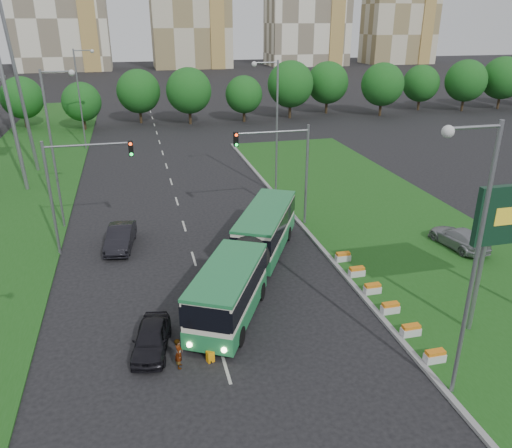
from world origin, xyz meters
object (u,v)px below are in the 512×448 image
object	(u,v)px
articulated_bus	(245,254)
car_left_far	(120,237)
traffic_mast_median	(287,161)
traffic_mast_left	(74,179)
car_left_near	(151,338)
shopping_trolley	(210,356)
car_median	(459,238)
pedestrian	(179,353)

from	to	relation	value
articulated_bus	car_left_far	xyz separation A→B (m)	(-7.63, 6.65, -0.91)
traffic_mast_median	traffic_mast_left	distance (m)	15.19
car_left_near	shopping_trolley	xyz separation A→B (m)	(2.66, -1.58, -0.41)
articulated_bus	shopping_trolley	world-z (taller)	articulated_bus
traffic_mast_left	car_median	distance (m)	26.98
pedestrian	shopping_trolley	size ratio (longest dim) A/B	2.69
traffic_mast_median	car_median	size ratio (longest dim) A/B	1.65
articulated_bus	car_left_far	distance (m)	10.16
car_left_far	car_median	world-z (taller)	car_left_far
traffic_mast_left	articulated_bus	world-z (taller)	traffic_mast_left
traffic_mast_median	shopping_trolley	bearing A→B (deg)	-118.85
car_left_far	traffic_mast_left	bearing A→B (deg)	-169.93
articulated_bus	pedestrian	size ratio (longest dim) A/B	10.81
articulated_bus	car_left_near	world-z (taller)	articulated_bus
car_median	shopping_trolley	bearing A→B (deg)	15.55
car_median	pedestrian	bearing A→B (deg)	14.16
articulated_bus	car_left_near	distance (m)	8.70
car_median	articulated_bus	bearing A→B (deg)	-5.56
traffic_mast_median	pedestrian	bearing A→B (deg)	-122.84
articulated_bus	car_left_near	bearing A→B (deg)	-107.22
articulated_bus	car_left_far	world-z (taller)	articulated_bus
traffic_mast_left	car_left_far	distance (m)	5.23
car_left_far	shopping_trolley	xyz separation A→B (m)	(4.19, -14.35, -0.51)
traffic_mast_left	car_left_far	bearing A→B (deg)	1.77
articulated_bus	car_median	xyz separation A→B (m)	(15.75, 0.67, -0.85)
traffic_mast_left	car_median	size ratio (longest dim) A/B	1.65
traffic_mast_median	car_left_far	world-z (taller)	traffic_mast_median
car_median	car_left_near	bearing A→B (deg)	9.24
shopping_trolley	pedestrian	bearing A→B (deg)	163.87
car_left_near	car_left_far	xyz separation A→B (m)	(-1.52, 12.76, 0.10)
traffic_mast_median	articulated_bus	distance (m)	9.76
shopping_trolley	car_left_near	bearing A→B (deg)	131.09
pedestrian	traffic_mast_median	bearing A→B (deg)	-25.08
shopping_trolley	traffic_mast_left	bearing A→B (deg)	97.12
car_left_near	traffic_mast_left	bearing A→B (deg)	118.78
car_left_near	car_median	distance (m)	22.88
car_left_near	car_median	size ratio (longest dim) A/B	0.84
car_left_far	pedestrian	distance (m)	14.65
traffic_mast_left	traffic_mast_median	bearing A→B (deg)	3.77
traffic_mast_left	pedestrian	bearing A→B (deg)	-69.80
car_left_near	shopping_trolley	distance (m)	3.13
traffic_mast_median	pedestrian	xyz separation A→B (m)	(-9.89, -15.32, -4.57)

